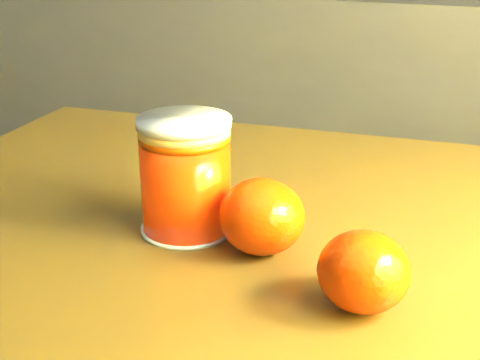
% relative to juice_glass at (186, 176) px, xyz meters
% --- Properties ---
extents(kitchen_counter, '(3.15, 0.60, 0.90)m').
position_rel_juice_glass_xyz_m(kitchen_counter, '(-0.75, 1.21, -0.39)').
color(kitchen_counter, '#434448').
rests_on(kitchen_counter, ground).
extents(juice_glass, '(0.09, 0.09, 0.11)m').
position_rel_juice_glass_xyz_m(juice_glass, '(0.00, 0.00, 0.00)').
color(juice_glass, '#F12F04').
rests_on(juice_glass, table).
extents(orange_front, '(0.09, 0.09, 0.07)m').
position_rel_juice_glass_xyz_m(orange_front, '(0.08, -0.02, -0.02)').
color(orange_front, '#DE3704').
rests_on(orange_front, table).
extents(orange_back, '(0.09, 0.09, 0.06)m').
position_rel_juice_glass_xyz_m(orange_back, '(0.18, -0.08, -0.02)').
color(orange_back, '#DE3704').
rests_on(orange_back, table).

